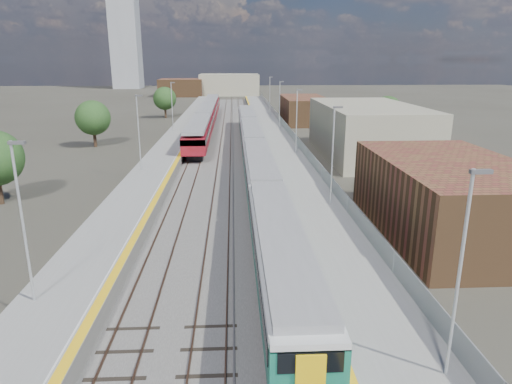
{
  "coord_description": "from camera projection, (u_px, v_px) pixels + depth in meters",
  "views": [
    {
      "loc": [
        -0.84,
        -11.43,
        11.77
      ],
      "look_at": [
        0.8,
        21.43,
        2.2
      ],
      "focal_mm": 32.0,
      "sensor_mm": 36.0,
      "label": 1
    }
  ],
  "objects": [
    {
      "name": "tracks",
      "position": [
        228.0,
        143.0,
        66.14
      ],
      "size": [
        8.96,
        160.0,
        0.17
      ],
      "color": "#4C3323",
      "rests_on": "ground"
    },
    {
      "name": "red_train",
      "position": [
        207.0,
        116.0,
        80.53
      ],
      "size": [
        2.93,
        59.39,
        3.7
      ],
      "color": "black",
      "rests_on": "ground"
    },
    {
      "name": "ballast_bed",
      "position": [
        224.0,
        146.0,
        64.52
      ],
      "size": [
        10.5,
        155.0,
        0.06
      ],
      "primitive_type": "cube",
      "color": "#565451",
      "rests_on": "ground"
    },
    {
      "name": "ground",
      "position": [
        240.0,
        149.0,
        62.24
      ],
      "size": [
        320.0,
        320.0,
        0.0
      ],
      "primitive_type": "plane",
      "color": "#47443A",
      "rests_on": "ground"
    },
    {
      "name": "buildings",
      "position": [
        177.0,
        63.0,
        143.34
      ],
      "size": [
        72.0,
        185.5,
        40.0
      ],
      "color": "brown",
      "rests_on": "ground"
    },
    {
      "name": "green_train",
      "position": [
        255.0,
        151.0,
        50.31
      ],
      "size": [
        2.68,
        74.59,
        2.95
      ],
      "color": "black",
      "rests_on": "ground"
    },
    {
      "name": "tree_b",
      "position": [
        93.0,
        118.0,
        62.75
      ],
      "size": [
        4.76,
        4.76,
        6.45
      ],
      "color": "#382619",
      "rests_on": "ground"
    },
    {
      "name": "platform_left",
      "position": [
        175.0,
        143.0,
        64.05
      ],
      "size": [
        4.3,
        155.0,
        8.52
      ],
      "color": "slate",
      "rests_on": "ground"
    },
    {
      "name": "platform_right",
      "position": [
        277.0,
        142.0,
        64.73
      ],
      "size": [
        4.7,
        155.0,
        8.52
      ],
      "color": "slate",
      "rests_on": "ground"
    },
    {
      "name": "tree_d",
      "position": [
        387.0,
        111.0,
        72.06
      ],
      "size": [
        4.66,
        4.66,
        6.31
      ],
      "color": "#382619",
      "rests_on": "ground"
    },
    {
      "name": "tree_c",
      "position": [
        165.0,
        98.0,
        94.3
      ],
      "size": [
        4.72,
        4.72,
        6.4
      ],
      "color": "#382619",
      "rests_on": "ground"
    }
  ]
}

